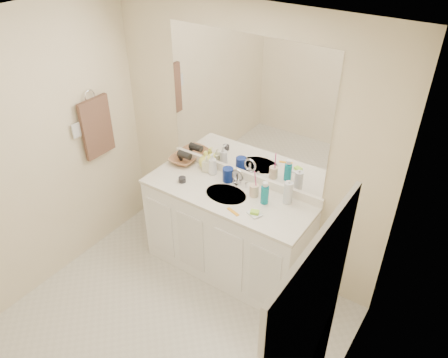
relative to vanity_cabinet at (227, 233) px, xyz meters
name	(u,v)px	position (x,y,z in m)	size (l,w,h in m)	color
floor	(156,343)	(0.00, -1.02, -0.42)	(2.60, 2.60, 0.00)	beige
ceiling	(114,44)	(0.00, -1.02, 1.97)	(2.60, 2.60, 0.02)	white
wall_back	(245,147)	(0.00, 0.28, 0.77)	(2.60, 0.02, 2.40)	beige
wall_left	(19,169)	(-1.30, -1.02, 0.77)	(0.02, 2.60, 2.40)	beige
wall_right	(327,322)	(1.30, -1.02, 0.77)	(0.02, 2.60, 2.40)	beige
vanity_cabinet	(227,233)	(0.00, 0.00, 0.00)	(1.50, 0.55, 0.85)	white
countertop	(227,194)	(0.00, 0.00, 0.44)	(1.52, 0.57, 0.03)	silver
backsplash	(244,175)	(0.00, 0.26, 0.50)	(1.52, 0.03, 0.08)	white
sink_basin	(226,195)	(0.00, -0.02, 0.44)	(0.37, 0.37, 0.02)	#B6AD9F
faucet	(238,179)	(0.00, 0.16, 0.51)	(0.02, 0.02, 0.11)	silver
mirror	(246,108)	(0.00, 0.27, 1.14)	(1.48, 0.01, 1.20)	white
blue_mug	(228,175)	(-0.10, 0.16, 0.52)	(0.09, 0.09, 0.13)	navy
tan_cup	(254,190)	(0.21, 0.10, 0.51)	(0.08, 0.08, 0.11)	beige
toothbrush	(256,181)	(0.22, 0.10, 0.60)	(0.01, 0.01, 0.20)	#DF3A87
mouthwash_bottle	(265,195)	(0.33, 0.06, 0.53)	(0.07, 0.07, 0.16)	#0B7C8E
clear_pump_bottle	(288,193)	(0.48, 0.17, 0.55)	(0.07, 0.07, 0.19)	silver
soap_dish	(255,214)	(0.35, -0.12, 0.46)	(0.10, 0.08, 0.01)	white
green_soap	(255,212)	(0.35, -0.12, 0.48)	(0.07, 0.05, 0.02)	#9DE538
orange_comb	(233,212)	(0.18, -0.19, 0.46)	(0.13, 0.03, 0.01)	orange
dark_jar	(182,180)	(-0.42, -0.08, 0.48)	(0.06, 0.06, 0.05)	black
soap_bottle_white	(213,164)	(-0.28, 0.18, 0.56)	(0.08, 0.08, 0.21)	white
soap_bottle_cream	(207,164)	(-0.35, 0.18, 0.53)	(0.07, 0.07, 0.16)	beige
soap_bottle_yellow	(206,159)	(-0.39, 0.23, 0.54)	(0.13, 0.13, 0.17)	#E8E85A
wicker_basket	(183,160)	(-0.62, 0.18, 0.49)	(0.25, 0.25, 0.06)	#905C3A
hair_dryer	(185,155)	(-0.60, 0.18, 0.54)	(0.07, 0.07, 0.13)	black
towel_ring	(89,96)	(-1.27, -0.25, 1.12)	(0.11, 0.11, 0.01)	silver
hand_towel	(97,127)	(-1.25, -0.25, 0.82)	(0.04, 0.32, 0.55)	#3C2820
switch_plate	(76,130)	(-1.27, -0.45, 0.88)	(0.01, 0.09, 0.13)	silver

